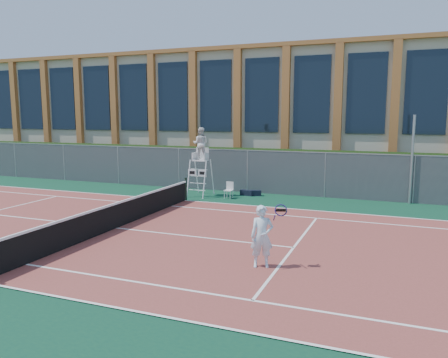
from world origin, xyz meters
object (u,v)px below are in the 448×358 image
(steel_pole, at_px, (412,160))
(plastic_chair, at_px, (229,189))
(umpire_chair, at_px, (201,146))
(tennis_player, at_px, (262,236))

(steel_pole, relative_size, plastic_chair, 5.04)
(umpire_chair, bearing_deg, steel_pole, 9.64)
(plastic_chair, relative_size, tennis_player, 0.48)
(steel_pole, distance_m, plastic_chair, 8.50)
(steel_pole, distance_m, umpire_chair, 9.89)
(tennis_player, bearing_deg, umpire_chair, 122.96)
(umpire_chair, height_order, tennis_player, umpire_chair)
(umpire_chair, distance_m, plastic_chair, 2.59)
(steel_pole, bearing_deg, umpire_chair, -170.36)
(tennis_player, bearing_deg, steel_pole, 69.98)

